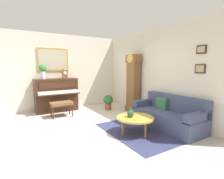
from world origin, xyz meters
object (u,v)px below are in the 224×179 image
at_px(piano_bench, 61,104).
at_px(couch, 168,115).
at_px(green_jug, 131,113).
at_px(piano, 56,95).
at_px(coffee_table, 135,118).
at_px(mantel_clock, 65,74).
at_px(potted_plant, 108,101).
at_px(flower_vase, 43,70).
at_px(grandfather_clock, 133,85).

xyz_separation_m(piano_bench, couch, (2.38, 2.20, -0.09)).
distance_m(couch, green_jug, 1.16).
bearing_deg(piano, coffee_table, 19.77).
height_order(mantel_clock, potted_plant, mantel_clock).
relative_size(couch, potted_plant, 3.39).
height_order(mantel_clock, flower_vase, flower_vase).
bearing_deg(couch, coffee_table, -94.38).
bearing_deg(couch, piano_bench, -137.24).
distance_m(piano, flower_vase, 0.99).
relative_size(piano, couch, 0.76).
height_order(flower_vase, green_jug, flower_vase).
bearing_deg(potted_plant, grandfather_clock, 43.46).
bearing_deg(mantel_clock, potted_plant, 60.12).
distance_m(piano_bench, green_jug, 2.48).
relative_size(grandfather_clock, flower_vase, 3.50).
xyz_separation_m(piano, piano_bench, (0.83, -0.03, -0.19)).
xyz_separation_m(piano, couch, (3.21, 2.17, -0.29)).
relative_size(grandfather_clock, couch, 1.07).
bearing_deg(green_jug, potted_plant, 163.59).
bearing_deg(green_jug, piano, -161.54).
relative_size(grandfather_clock, mantel_clock, 5.34).
bearing_deg(grandfather_clock, coffee_table, -36.03).
distance_m(couch, coffee_table, 1.05).
xyz_separation_m(piano_bench, mantel_clock, (-0.83, 0.36, 0.95)).
bearing_deg(flower_vase, piano, 90.18).
bearing_deg(coffee_table, grandfather_clock, 143.97).
relative_size(piano_bench, couch, 0.37).
relative_size(piano, green_jug, 6.00).
distance_m(grandfather_clock, coffee_table, 2.14).
bearing_deg(coffee_table, green_jug, -119.10).
height_order(coffee_table, mantel_clock, mantel_clock).
relative_size(mantel_clock, green_jug, 1.58).
xyz_separation_m(grandfather_clock, couch, (1.75, -0.17, -0.65)).
bearing_deg(piano, flower_vase, -89.82).
bearing_deg(coffee_table, couch, 85.62).
bearing_deg(piano_bench, green_jug, 25.28).
relative_size(green_jug, potted_plant, 0.43).
xyz_separation_m(piano, coffee_table, (3.13, 1.12, -0.22)).
xyz_separation_m(mantel_clock, potted_plant, (0.79, 1.37, -1.03)).
relative_size(coffee_table, flower_vase, 1.52).
bearing_deg(potted_plant, flower_vase, -110.41).
bearing_deg(piano_bench, piano, 177.59).
relative_size(coffee_table, mantel_clock, 2.32).
height_order(piano_bench, green_jug, green_jug).
distance_m(piano, piano_bench, 0.85).
bearing_deg(grandfather_clock, mantel_clock, -126.03).
relative_size(piano, flower_vase, 2.48).
xyz_separation_m(flower_vase, green_jug, (3.07, 1.44, -1.00)).
height_order(coffee_table, potted_plant, potted_plant).
bearing_deg(couch, flower_vase, -141.13).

